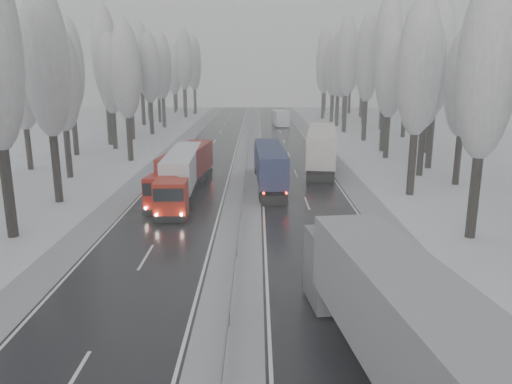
{
  "coord_description": "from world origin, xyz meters",
  "views": [
    {
      "loc": [
        1.2,
        -15.15,
        10.58
      ],
      "look_at": [
        1.12,
        18.94,
        2.2
      ],
      "focal_mm": 35.0,
      "sensor_mm": 36.0,
      "label": 1
    }
  ],
  "objects_px": {
    "truck_grey_tarp": "(402,324)",
    "truck_red_white": "(182,172)",
    "truck_cream_box": "(322,145)",
    "truck_red_red": "(184,168)",
    "truck_blue_box": "(269,163)",
    "box_truck_distant": "(280,118)"
  },
  "relations": [
    {
      "from": "truck_cream_box",
      "to": "truck_red_red",
      "type": "distance_m",
      "value": 17.15
    },
    {
      "from": "truck_grey_tarp",
      "to": "truck_red_red",
      "type": "height_order",
      "value": "truck_grey_tarp"
    },
    {
      "from": "truck_red_red",
      "to": "truck_grey_tarp",
      "type": "bearing_deg",
      "value": -62.41
    },
    {
      "from": "box_truck_distant",
      "to": "truck_red_red",
      "type": "distance_m",
      "value": 54.88
    },
    {
      "from": "truck_grey_tarp",
      "to": "truck_cream_box",
      "type": "bearing_deg",
      "value": 78.9
    },
    {
      "from": "truck_grey_tarp",
      "to": "truck_red_white",
      "type": "distance_m",
      "value": 28.92
    },
    {
      "from": "truck_grey_tarp",
      "to": "truck_cream_box",
      "type": "relative_size",
      "value": 1.01
    },
    {
      "from": "truck_blue_box",
      "to": "truck_red_white",
      "type": "height_order",
      "value": "truck_blue_box"
    },
    {
      "from": "truck_grey_tarp",
      "to": "truck_red_red",
      "type": "relative_size",
      "value": 1.2
    },
    {
      "from": "truck_blue_box",
      "to": "truck_red_red",
      "type": "height_order",
      "value": "truck_blue_box"
    },
    {
      "from": "truck_grey_tarp",
      "to": "box_truck_distant",
      "type": "xyz_separation_m",
      "value": [
        -0.23,
        82.03,
        -1.11
      ]
    },
    {
      "from": "box_truck_distant",
      "to": "truck_red_white",
      "type": "relative_size",
      "value": 0.56
    },
    {
      "from": "truck_red_red",
      "to": "box_truck_distant",
      "type": "bearing_deg",
      "value": 84.82
    },
    {
      "from": "truck_cream_box",
      "to": "truck_red_white",
      "type": "height_order",
      "value": "truck_cream_box"
    },
    {
      "from": "truck_blue_box",
      "to": "truck_red_white",
      "type": "relative_size",
      "value": 1.01
    },
    {
      "from": "truck_blue_box",
      "to": "box_truck_distant",
      "type": "xyz_separation_m",
      "value": [
        3.33,
        51.31,
        -0.7
      ]
    },
    {
      "from": "truck_red_white",
      "to": "truck_red_red",
      "type": "relative_size",
      "value": 1.0
    },
    {
      "from": "truck_grey_tarp",
      "to": "truck_red_white",
      "type": "height_order",
      "value": "truck_grey_tarp"
    },
    {
      "from": "box_truck_distant",
      "to": "truck_red_white",
      "type": "bearing_deg",
      "value": -106.17
    },
    {
      "from": "truck_cream_box",
      "to": "truck_red_white",
      "type": "distance_m",
      "value": 18.14
    },
    {
      "from": "truck_blue_box",
      "to": "box_truck_distant",
      "type": "relative_size",
      "value": 1.83
    },
    {
      "from": "truck_cream_box",
      "to": "box_truck_distant",
      "type": "height_order",
      "value": "truck_cream_box"
    }
  ]
}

